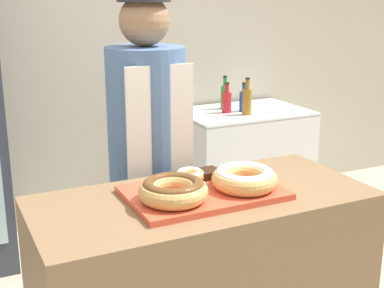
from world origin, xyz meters
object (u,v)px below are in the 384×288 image
brownie_back_left (171,179)px  bottle_amber (247,100)px  donut_chocolate_glaze (173,190)px  baker_person (148,163)px  donut_light_glaze (244,178)px  serving_tray (203,193)px  bottle_green (225,96)px  chest_freezer (242,161)px  brownie_back_right (208,173)px  donut_mini_center (190,175)px  bottle_blue (244,100)px  bottle_red (227,101)px

brownie_back_left → bottle_amber: bottle_amber is taller
donut_chocolate_glaze → baker_person: size_ratio=0.15×
donut_light_glaze → bottle_amber: bearing=58.2°
donut_light_glaze → baker_person: (-0.16, 0.60, -0.09)m
baker_person → bottle_amber: baker_person is taller
serving_tray → brownie_back_left: brownie_back_left is taller
bottle_green → bottle_amber: bearing=-80.5°
chest_freezer → bottle_amber: bearing=-110.3°
brownie_back_right → donut_mini_center: bearing=180.0°
donut_mini_center → bottle_blue: 2.02m
donut_chocolate_glaze → bottle_green: 2.31m
donut_light_glaze → bottle_amber: size_ratio=0.92×
serving_tray → brownie_back_right: 0.15m
brownie_back_left → bottle_amber: 1.95m
donut_chocolate_glaze → brownie_back_right: 0.29m
donut_light_glaze → bottle_green: (0.99, 1.92, -0.09)m
brownie_back_left → donut_light_glaze: bearing=-36.6°
donut_chocolate_glaze → brownie_back_right: donut_chocolate_glaze is taller
serving_tray → donut_light_glaze: size_ratio=2.30×
serving_tray → donut_mini_center: 0.12m
donut_mini_center → bottle_green: (1.14, 1.75, -0.07)m
donut_chocolate_glaze → bottle_amber: (1.33, 1.66, -0.08)m
donut_light_glaze → bottle_red: 2.02m
serving_tray → donut_chocolate_glaze: (-0.15, -0.05, 0.05)m
brownie_back_right → bottle_red: bottle_red is taller
serving_tray → bottle_red: size_ratio=2.56×
brownie_back_right → baker_person: (-0.10, 0.42, -0.06)m
serving_tray → brownie_back_left: (-0.08, 0.12, 0.03)m
bottle_blue → bottle_amber: bottle_amber is taller
bottle_blue → bottle_amber: size_ratio=0.80×
donut_chocolate_glaze → chest_freezer: bearing=52.4°
serving_tray → bottle_green: 2.19m
bottle_blue → brownie_back_right: bearing=-125.4°
serving_tray → bottle_red: 2.04m
bottle_amber → bottle_green: bearing=99.5°
donut_mini_center → brownie_back_left: 0.08m
donut_mini_center → brownie_back_left: bearing=180.0°
donut_chocolate_glaze → bottle_blue: (1.37, 1.77, -0.10)m
brownie_back_left → bottle_amber: (1.26, 1.49, -0.05)m
brownie_back_right → chest_freezer: size_ratio=0.09×
donut_light_glaze → brownie_back_left: size_ratio=2.80×
donut_light_glaze → bottle_amber: 1.96m
baker_person → bottle_blue: (1.24, 1.18, -0.01)m
bottle_red → donut_mini_center: bearing=-123.8°
brownie_back_right → chest_freezer: (1.15, 1.62, -0.57)m
donut_mini_center → chest_freezer: 2.12m
donut_light_glaze → bottle_red: bottle_red is taller
brownie_back_right → brownie_back_left: bearing=180.0°
donut_light_glaze → bottle_green: 2.16m
baker_person → donut_light_glaze: bearing=-74.6°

